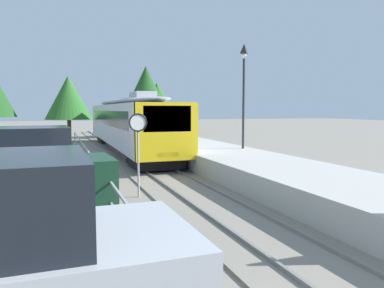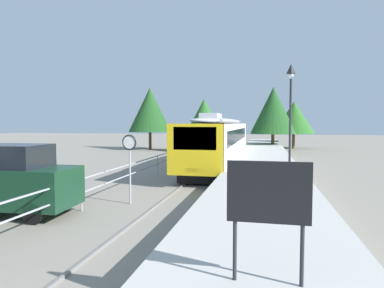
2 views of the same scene
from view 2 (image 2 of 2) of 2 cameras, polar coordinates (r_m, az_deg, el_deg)
name	(u,v)px [view 2 (image 2 of 2)]	position (r m, az deg, el deg)	size (l,w,h in m)	color
ground_plane	(167,172)	(22.10, -4.38, -4.91)	(160.00, 160.00, 0.00)	gray
track_rails	(211,173)	(21.44, 3.36, -5.08)	(3.20, 60.00, 0.14)	gray
commuter_train	(221,138)	(25.73, 4.94, 1.08)	(2.82, 19.90, 3.74)	silver
station_platform	(263,168)	(21.13, 12.12, -4.14)	(3.90, 60.00, 0.90)	#B7B5AD
platform_lamp_mid_platform	(291,96)	(17.58, 16.66, 7.89)	(0.34, 0.34, 5.35)	#232328
platform_notice_board	(268,197)	(4.97, 13.05, -8.82)	(1.20, 0.08, 1.80)	#232328
speed_limit_sign	(130,152)	(13.45, -10.71, -1.30)	(0.61, 0.10, 2.81)	#9EA0A5
carpark_fence	(81,187)	(12.98, -18.55, -7.01)	(0.06, 36.06, 1.25)	#9EA0A5
parked_van_dark_green	(5,179)	(13.51, -29.56, -5.22)	(4.99, 2.19, 2.51)	#143823
tree_behind_carpark	(204,117)	(37.93, 2.09, 4.69)	(4.36, 4.36, 6.06)	brown
tree_behind_station_far	(150,110)	(41.77, -7.27, 5.85)	(5.33, 5.33, 7.69)	brown
tree_distant_left	(294,118)	(45.16, 17.15, 4.37)	(5.34, 5.34, 6.12)	brown
tree_distant_centre	(273,110)	(38.70, 13.83, 5.65)	(5.11, 5.11, 7.40)	brown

